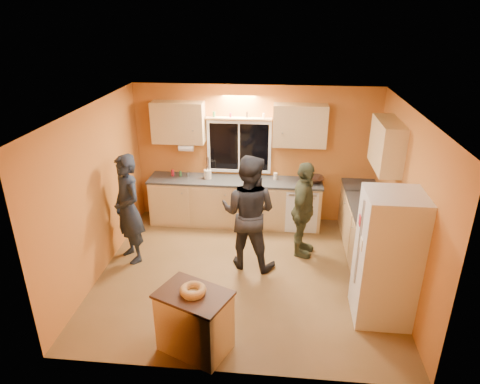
# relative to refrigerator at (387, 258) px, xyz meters

# --- Properties ---
(ground) EXTENTS (4.50, 4.50, 0.00)m
(ground) POSITION_rel_refrigerator_xyz_m (-1.89, 0.80, -0.90)
(ground) COLOR brown
(ground) RESTS_ON ground
(room_shell) EXTENTS (4.54, 4.04, 2.61)m
(room_shell) POSITION_rel_refrigerator_xyz_m (-1.77, 1.21, 0.72)
(room_shell) COLOR #B86D2F
(room_shell) RESTS_ON ground
(back_counter) EXTENTS (4.23, 0.62, 0.90)m
(back_counter) POSITION_rel_refrigerator_xyz_m (-1.88, 2.50, -0.45)
(back_counter) COLOR tan
(back_counter) RESTS_ON ground
(right_counter) EXTENTS (0.62, 1.84, 0.90)m
(right_counter) POSITION_rel_refrigerator_xyz_m (0.06, 1.30, -0.45)
(right_counter) COLOR tan
(right_counter) RESTS_ON ground
(refrigerator) EXTENTS (0.72, 0.70, 1.80)m
(refrigerator) POSITION_rel_refrigerator_xyz_m (0.00, 0.00, 0.00)
(refrigerator) COLOR silver
(refrigerator) RESTS_ON ground
(island) EXTENTS (0.99, 0.86, 0.81)m
(island) POSITION_rel_refrigerator_xyz_m (-2.35, -0.85, -0.49)
(island) COLOR tan
(island) RESTS_ON ground
(bundt_pastry) EXTENTS (0.31, 0.31, 0.09)m
(bundt_pastry) POSITION_rel_refrigerator_xyz_m (-2.35, -0.85, -0.05)
(bundt_pastry) COLOR #AF7E48
(bundt_pastry) RESTS_ON island
(person_left) EXTENTS (0.77, 0.77, 1.81)m
(person_left) POSITION_rel_refrigerator_xyz_m (-3.79, 1.06, 0.00)
(person_left) COLOR black
(person_left) RESTS_ON ground
(person_center) EXTENTS (1.05, 0.90, 1.86)m
(person_center) POSITION_rel_refrigerator_xyz_m (-1.87, 1.08, 0.03)
(person_center) COLOR black
(person_center) RESTS_ON ground
(person_right) EXTENTS (0.61, 1.02, 1.63)m
(person_right) POSITION_rel_refrigerator_xyz_m (-1.01, 1.50, -0.09)
(person_right) COLOR #333924
(person_right) RESTS_ON ground
(mixing_bowl) EXTENTS (0.41, 0.41, 0.09)m
(mixing_bowl) POSITION_rel_refrigerator_xyz_m (-0.79, 2.55, 0.05)
(mixing_bowl) COLOR black
(mixing_bowl) RESTS_ON back_counter
(utensil_crock) EXTENTS (0.14, 0.14, 0.17)m
(utensil_crock) POSITION_rel_refrigerator_xyz_m (-2.75, 2.51, 0.09)
(utensil_crock) COLOR beige
(utensil_crock) RESTS_ON back_counter
(potted_plant) EXTENTS (0.26, 0.23, 0.27)m
(potted_plant) POSITION_rel_refrigerator_xyz_m (0.05, 0.50, 0.14)
(potted_plant) COLOR gray
(potted_plant) RESTS_ON right_counter
(red_box) EXTENTS (0.17, 0.13, 0.07)m
(red_box) POSITION_rel_refrigerator_xyz_m (0.14, 1.63, 0.04)
(red_box) COLOR maroon
(red_box) RESTS_ON right_counter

